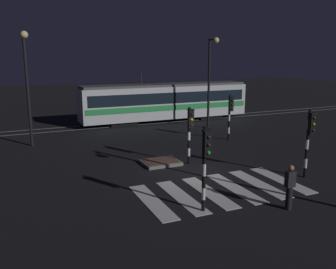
% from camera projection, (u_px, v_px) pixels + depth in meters
% --- Properties ---
extents(ground_plane, '(120.00, 120.00, 0.00)m').
position_uv_depth(ground_plane, '(193.00, 172.00, 17.64)').
color(ground_plane, black).
extents(rail_near, '(80.00, 0.12, 0.03)m').
position_uv_depth(rail_near, '(117.00, 126.00, 29.09)').
color(rail_near, '#59595E').
rests_on(rail_near, ground).
extents(rail_far, '(80.00, 0.12, 0.03)m').
position_uv_depth(rail_far, '(112.00, 123.00, 30.37)').
color(rail_far, '#59595E').
rests_on(rail_far, ground).
extents(crosswalk_zebra, '(7.09, 3.90, 0.02)m').
position_uv_depth(crosswalk_zebra, '(222.00, 190.00, 15.33)').
color(crosswalk_zebra, silver).
rests_on(crosswalk_zebra, ground).
extents(traffic_island, '(1.90, 1.58, 0.18)m').
position_uv_depth(traffic_island, '(161.00, 162.00, 19.03)').
color(traffic_island, slate).
rests_on(traffic_island, ground).
extents(traffic_light_kerb_mid_left, '(0.36, 0.42, 3.16)m').
position_uv_depth(traffic_light_kerb_mid_left, '(206.00, 157.00, 12.74)').
color(traffic_light_kerb_mid_left, black).
rests_on(traffic_light_kerb_mid_left, ground).
extents(traffic_light_corner_far_right, '(0.36, 0.42, 3.04)m').
position_uv_depth(traffic_light_corner_far_right, '(230.00, 111.00, 24.01)').
color(traffic_light_corner_far_right, black).
rests_on(traffic_light_corner_far_right, ground).
extents(traffic_light_corner_near_right, '(0.36, 0.42, 3.18)m').
position_uv_depth(traffic_light_corner_near_right, '(310.00, 134.00, 16.44)').
color(traffic_light_corner_near_right, black).
rests_on(traffic_light_corner_near_right, ground).
extents(traffic_light_median_centre, '(0.36, 0.42, 3.01)m').
position_uv_depth(traffic_light_median_centre, '(190.00, 127.00, 18.56)').
color(traffic_light_median_centre, black).
rests_on(traffic_light_median_centre, ground).
extents(street_lamp_trackside_right, '(0.44, 1.21, 6.91)m').
position_uv_depth(street_lamp_trackside_right, '(211.00, 72.00, 27.50)').
color(street_lamp_trackside_right, black).
rests_on(street_lamp_trackside_right, ground).
extents(street_lamp_trackside_left, '(0.44, 1.21, 6.98)m').
position_uv_depth(street_lamp_trackside_left, '(27.00, 75.00, 21.71)').
color(street_lamp_trackside_left, black).
rests_on(street_lamp_trackside_left, ground).
extents(tram, '(14.96, 2.58, 4.15)m').
position_uv_depth(tram, '(166.00, 101.00, 31.23)').
color(tram, silver).
rests_on(tram, ground).
extents(pedestrian_waiting_at_kerb, '(0.36, 0.24, 1.71)m').
position_uv_depth(pedestrian_waiting_at_kerb, '(290.00, 187.00, 13.23)').
color(pedestrian_waiting_at_kerb, black).
rests_on(pedestrian_waiting_at_kerb, ground).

